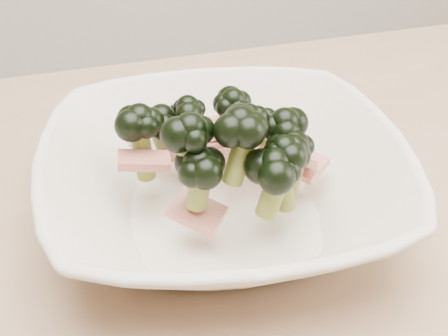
{
  "coord_description": "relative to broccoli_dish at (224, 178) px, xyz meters",
  "views": [
    {
      "loc": [
        -0.17,
        -0.32,
        1.07
      ],
      "look_at": [
        -0.05,
        0.07,
        0.8
      ],
      "focal_mm": 50.0,
      "sensor_mm": 36.0,
      "label": 1
    }
  ],
  "objects": [
    {
      "name": "broccoli_dish",
      "position": [
        0.0,
        0.0,
        0.0
      ],
      "size": [
        0.32,
        0.32,
        0.12
      ],
      "color": "beige",
      "rests_on": "dining_table"
    }
  ]
}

